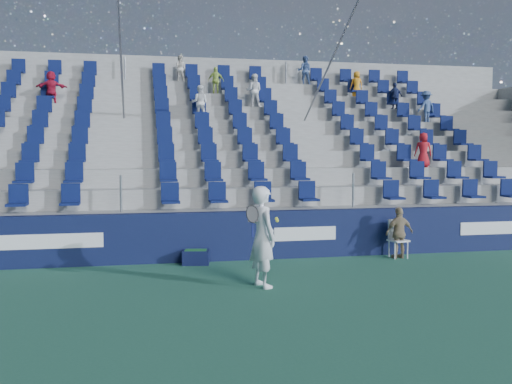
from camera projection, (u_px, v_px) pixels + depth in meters
ground at (275, 289)px, 11.09m from camera, size 70.00×70.00×0.00m
sponsor_wall at (245, 235)px, 14.13m from camera, size 24.00×0.32×1.20m
grandstand at (217, 168)px, 19.00m from camera, size 24.00×8.17×6.63m
tennis_player at (262, 237)px, 11.21m from camera, size 0.74×0.84×2.00m
line_judge_chair at (397, 236)px, 14.41m from camera, size 0.51×0.53×0.96m
line_judge at (399, 233)px, 14.26m from camera, size 0.79×0.40×1.29m
ball_bin at (196, 256)px, 13.51m from camera, size 0.68×0.51×0.35m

